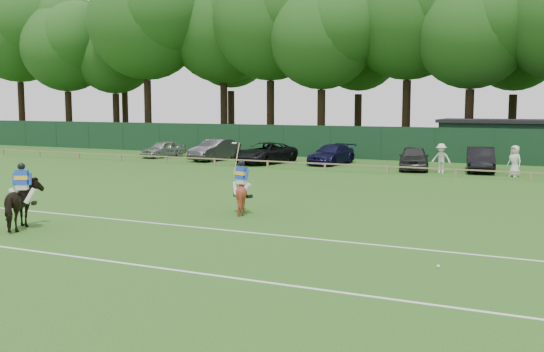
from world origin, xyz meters
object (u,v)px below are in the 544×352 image
Objects in this scene: hatch_grey at (414,158)px; spectator_left at (441,158)px; suv_black at (265,153)px; horse_chestnut at (242,195)px; sedan_navy at (331,154)px; polo_ball at (438,266)px; horse_dark at (23,204)px; sedan_grey at (215,150)px; spectator_right at (515,161)px; utility_shed at (499,140)px; sedan_silver at (163,149)px; estate_black at (480,160)px.

hatch_grey is 2.49× the size of spectator_left.
horse_chestnut is at bearing -56.47° from suv_black.
suv_black is 1.12× the size of sedan_navy.
polo_ball is (16.61, -23.70, -0.69)m from suv_black.
spectator_left is at bearing -86.83° from horse_chestnut.
suv_black is 4.62m from sedan_navy.
sedan_grey is at bearing -103.37° from horse_dark.
spectator_right is at bearing -25.65° from hatch_grey.
horse_chestnut is 0.31× the size of sedan_navy.
hatch_grey is at bearing -114.66° from utility_shed.
spectator_left reaches higher than sedan_grey.
horse_chestnut is 0.27× the size of suv_black.
sedan_silver is at bearing 136.42° from polo_ball.
horse_dark is 1.38× the size of horse_chestnut.
spectator_left is (4.19, 17.67, 0.17)m from horse_chestnut.
sedan_silver is at bearing 176.81° from spectator_left.
sedan_silver is 23.80m from estate_black.
spectator_right is (8.39, 17.46, 0.19)m from horse_chestnut.
polo_ball is at bearing -44.18° from sedan_grey.
horse_chestnut is at bearing -117.33° from estate_black.
utility_shed reaches higher than polo_ball.
sedan_silver is at bearing -172.02° from sedan_navy.
horse_dark is at bearing -176.30° from polo_ball.
horse_chestnut is 19.37m from spectator_right.
hatch_grey is 49.57× the size of polo_ball.
estate_black is (3.97, 0.71, -0.01)m from hatch_grey.
horse_dark is 22.26× the size of polo_ball.
utility_shed is (6.40, 27.84, 0.81)m from horse_chestnut.
sedan_grey is 1.03× the size of estate_black.
hatch_grey is at bearing -80.34° from horse_chestnut.
horse_chestnut is 18.16m from spectator_left.
suv_black is 17.22m from utility_shed.
horse_chestnut is at bearing -73.10° from sedan_navy.
spectator_left is at bearing -141.50° from horse_dark.
horse_dark is 25.84m from hatch_grey.
sedan_silver is at bearing -31.80° from horse_chestnut.
utility_shed reaches higher than sedan_navy.
spectator_left is (12.34, -0.99, 0.16)m from suv_black.
horse_dark is 0.44× the size of estate_black.
hatch_grey is 9.93m from utility_shed.
utility_shed is (11.52, 33.76, 0.69)m from horse_dark.
utility_shed is (-1.99, 10.38, 0.63)m from spectator_right.
hatch_grey is (7.39, 24.76, -0.09)m from horse_dark.
polo_ball is (8.46, -5.04, -0.68)m from horse_chestnut.
spectator_left is (-2.04, -1.88, 0.14)m from estate_black.
utility_shed is at bearing -138.79° from horse_dark.
spectator_right is (21.01, -1.79, 0.13)m from sedan_grey.
sedan_silver is 0.46× the size of utility_shed.
sedan_silver is at bearing -150.69° from spectator_right.
spectator_right is 0.22× the size of utility_shed.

